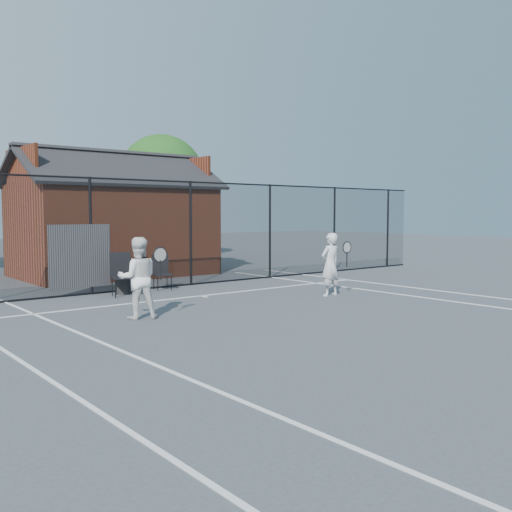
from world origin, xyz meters
TOP-DOWN VIEW (x-y plane):
  - ground at (0.00, 0.00)m, footprint 80.00×80.00m
  - court_lines at (0.00, -1.32)m, footprint 11.02×18.00m
  - fence at (-0.30, 5.00)m, footprint 22.04×3.00m
  - clubhouse at (0.50, 9.00)m, footprint 6.50×4.36m
  - tree_right at (5.50, 14.50)m, footprint 3.97×3.97m
  - player_front at (2.57, 0.98)m, footprint 0.71×0.52m
  - player_back at (-2.65, 1.22)m, footprint 0.96×0.85m
  - chair_left at (-1.55, 4.18)m, footprint 0.63×0.65m
  - chair_right at (-0.17, 4.60)m, footprint 0.54×0.56m
  - waste_bin at (-1.30, 4.60)m, footprint 0.51×0.51m

SIDE VIEW (x-z plane):
  - ground at x=0.00m, z-range 0.00..0.00m
  - court_lines at x=0.00m, z-range 0.00..0.01m
  - waste_bin at x=-1.30m, z-range 0.00..0.66m
  - chair_right at x=-0.17m, z-range 0.00..0.94m
  - chair_left at x=-1.55m, z-range 0.00..1.07m
  - player_front at x=2.57m, z-range 0.00..1.59m
  - player_back at x=-2.65m, z-range 0.00..1.62m
  - fence at x=-0.30m, z-range -0.05..2.95m
  - clubhouse at x=0.50m, z-range -0.49..3.70m
  - tree_right at x=5.50m, z-range 0.86..6.56m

